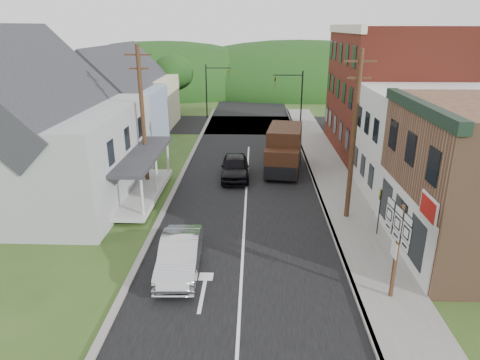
# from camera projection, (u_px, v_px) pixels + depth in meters

# --- Properties ---
(ground) EXTENTS (120.00, 120.00, 0.00)m
(ground) POSITION_uv_depth(u_px,v_px,m) (243.00, 248.00, 20.49)
(ground) COLOR #2D4719
(ground) RESTS_ON ground
(road) EXTENTS (9.00, 90.00, 0.02)m
(road) POSITION_uv_depth(u_px,v_px,m) (247.00, 178.00, 29.89)
(road) COLOR black
(road) RESTS_ON ground
(cross_road) EXTENTS (60.00, 9.00, 0.02)m
(cross_road) POSITION_uv_depth(u_px,v_px,m) (250.00, 125.00, 45.86)
(cross_road) COLOR black
(cross_road) RESTS_ON ground
(sidewalk_right) EXTENTS (2.80, 55.00, 0.15)m
(sidewalk_right) POSITION_uv_depth(u_px,v_px,m) (337.00, 188.00, 27.79)
(sidewalk_right) COLOR slate
(sidewalk_right) RESTS_ON ground
(curb_right) EXTENTS (0.20, 55.00, 0.15)m
(curb_right) POSITION_uv_depth(u_px,v_px,m) (316.00, 188.00, 27.84)
(curb_right) COLOR slate
(curb_right) RESTS_ON ground
(curb_left) EXTENTS (0.30, 55.00, 0.12)m
(curb_left) POSITION_uv_depth(u_px,v_px,m) (176.00, 186.00, 28.14)
(curb_left) COLOR slate
(curb_left) RESTS_ON ground
(storefront_white) EXTENTS (8.00, 7.00, 6.50)m
(storefront_white) POSITION_uv_depth(u_px,v_px,m) (432.00, 144.00, 26.07)
(storefront_white) COLOR silver
(storefront_white) RESTS_ON ground
(storefront_red) EXTENTS (8.00, 12.00, 10.00)m
(storefront_red) POSITION_uv_depth(u_px,v_px,m) (389.00, 92.00, 34.40)
(storefront_red) COLOR maroon
(storefront_red) RESTS_ON ground
(house_gray) EXTENTS (10.20, 12.24, 8.35)m
(house_gray) POSITION_uv_depth(u_px,v_px,m) (42.00, 130.00, 25.07)
(house_gray) COLOR #AAACAF
(house_gray) RESTS_ON ground
(house_blue) EXTENTS (7.14, 8.16, 7.28)m
(house_blue) POSITION_uv_depth(u_px,v_px,m) (117.00, 106.00, 35.56)
(house_blue) COLOR #8397B3
(house_blue) RESTS_ON ground
(house_cream) EXTENTS (7.14, 8.16, 7.28)m
(house_cream) POSITION_uv_depth(u_px,v_px,m) (139.00, 91.00, 44.04)
(house_cream) COLOR beige
(house_cream) RESTS_ON ground
(utility_pole_right) EXTENTS (1.60, 0.26, 9.00)m
(utility_pole_right) POSITION_uv_depth(u_px,v_px,m) (354.00, 136.00, 22.01)
(utility_pole_right) COLOR #472D19
(utility_pole_right) RESTS_ON ground
(utility_pole_left) EXTENTS (1.60, 0.26, 9.00)m
(utility_pole_left) POSITION_uv_depth(u_px,v_px,m) (143.00, 117.00, 26.63)
(utility_pole_left) COLOR #472D19
(utility_pole_left) RESTS_ON ground
(traffic_signal_right) EXTENTS (2.87, 0.20, 6.00)m
(traffic_signal_right) POSITION_uv_depth(u_px,v_px,m) (294.00, 95.00, 41.15)
(traffic_signal_right) COLOR black
(traffic_signal_right) RESTS_ON ground
(traffic_signal_left) EXTENTS (2.87, 0.20, 6.00)m
(traffic_signal_left) POSITION_uv_depth(u_px,v_px,m) (212.00, 85.00, 48.01)
(traffic_signal_left) COLOR black
(traffic_signal_left) RESTS_ON ground
(tree_left_b) EXTENTS (4.80, 4.80, 6.94)m
(tree_left_b) POSITION_uv_depth(u_px,v_px,m) (11.00, 102.00, 30.65)
(tree_left_b) COLOR #382616
(tree_left_b) RESTS_ON ground
(tree_left_c) EXTENTS (5.80, 5.80, 8.41)m
(tree_left_c) POSITION_uv_depth(u_px,v_px,m) (36.00, 75.00, 37.88)
(tree_left_c) COLOR #382616
(tree_left_c) RESTS_ON ground
(tree_left_d) EXTENTS (4.80, 4.80, 6.94)m
(tree_left_d) POSITION_uv_depth(u_px,v_px,m) (173.00, 73.00, 49.19)
(tree_left_d) COLOR #382616
(tree_left_d) RESTS_ON ground
(forested_ridge) EXTENTS (90.00, 30.00, 16.00)m
(forested_ridge) POSITION_uv_depth(u_px,v_px,m) (252.00, 89.00, 72.17)
(forested_ridge) COLOR #16340F
(forested_ridge) RESTS_ON ground
(silver_sedan) EXTENTS (1.84, 4.76, 1.54)m
(silver_sedan) POSITION_uv_depth(u_px,v_px,m) (180.00, 255.00, 18.27)
(silver_sedan) COLOR #BABABF
(silver_sedan) RESTS_ON ground
(dark_sedan) EXTENTS (2.05, 4.75, 1.60)m
(dark_sedan) POSITION_uv_depth(u_px,v_px,m) (235.00, 167.00, 29.56)
(dark_sedan) COLOR black
(dark_sedan) RESTS_ON ground
(delivery_van) EXTENTS (3.03, 5.93, 3.17)m
(delivery_van) POSITION_uv_depth(u_px,v_px,m) (284.00, 150.00, 30.79)
(delivery_van) COLOR #31190D
(delivery_van) RESTS_ON ground
(route_sign_cluster) EXTENTS (0.28, 2.19, 3.83)m
(route_sign_cluster) POSITION_uv_depth(u_px,v_px,m) (397.00, 239.00, 15.75)
(route_sign_cluster) COLOR #472D19
(route_sign_cluster) RESTS_ON sidewalk_right
(warning_sign) EXTENTS (0.30, 0.64, 2.51)m
(warning_sign) POSITION_uv_depth(u_px,v_px,m) (380.00, 205.00, 20.98)
(warning_sign) COLOR black
(warning_sign) RESTS_ON sidewalk_right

